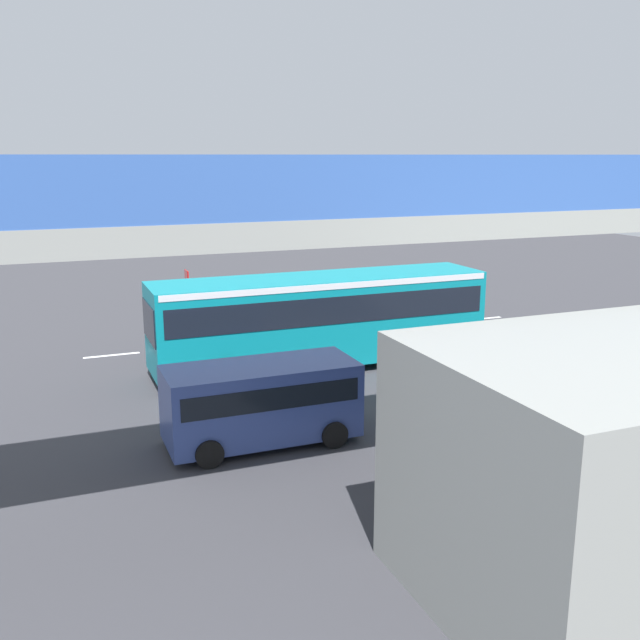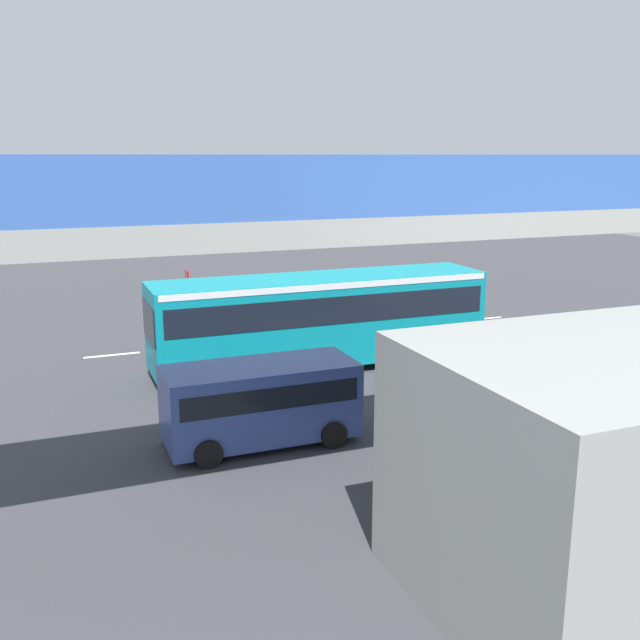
{
  "view_description": "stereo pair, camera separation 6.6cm",
  "coord_description": "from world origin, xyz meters",
  "views": [
    {
      "loc": [
        10.17,
        22.52,
        7.14
      ],
      "look_at": [
        1.36,
        0.44,
        1.6
      ],
      "focal_mm": 39.84,
      "sensor_mm": 36.0,
      "label": 1
    },
    {
      "loc": [
        10.11,
        22.54,
        7.14
      ],
      "look_at": [
        1.36,
        0.44,
        1.6
      ],
      "focal_mm": 39.84,
      "sensor_mm": 36.0,
      "label": 2
    }
  ],
  "objects": [
    {
      "name": "ground",
      "position": [
        0.0,
        0.0,
        0.0
      ],
      "size": [
        80.0,
        80.0,
        0.0
      ],
      "primitive_type": "plane",
      "color": "#38383D"
    },
    {
      "name": "bicycle_green",
      "position": [
        -7.11,
        5.23,
        0.37
      ],
      "size": [
        1.77,
        0.44,
        0.96
      ],
      "color": "black",
      "rests_on": "ground"
    },
    {
      "name": "traffic_sign",
      "position": [
        4.92,
        -4.51,
        1.89
      ],
      "size": [
        0.08,
        0.6,
        2.8
      ],
      "color": "slate",
      "rests_on": "ground"
    },
    {
      "name": "lane_dash_right",
      "position": [
        4.0,
        -3.48,
        0.0
      ],
      "size": [
        2.0,
        0.2,
        0.01
      ],
      "primitive_type": "cube",
      "color": "silver",
      "rests_on": "ground"
    },
    {
      "name": "city_bus",
      "position": [
        1.4,
        0.61,
        1.88
      ],
      "size": [
        11.54,
        2.85,
        3.15
      ],
      "color": "#0C8493",
      "rests_on": "ground"
    },
    {
      "name": "pedestrian",
      "position": [
        6.08,
        -3.14,
        0.89
      ],
      "size": [
        0.38,
        0.38,
        1.79
      ],
      "color": "#2D2D38",
      "rests_on": "ground"
    },
    {
      "name": "lane_dash_centre",
      "position": [
        0.0,
        -3.48,
        0.0
      ],
      "size": [
        2.0,
        0.2,
        0.01
      ],
      "primitive_type": "cube",
      "color": "silver",
      "rests_on": "ground"
    },
    {
      "name": "lane_dash_left",
      "position": [
        -4.0,
        -3.48,
        0.0
      ],
      "size": [
        2.0,
        0.2,
        0.01
      ],
      "primitive_type": "cube",
      "color": "silver",
      "rests_on": "ground"
    },
    {
      "name": "lane_dash_leftmost",
      "position": [
        -8.0,
        -3.48,
        0.0
      ],
      "size": [
        2.0,
        0.2,
        0.01
      ],
      "primitive_type": "cube",
      "color": "silver",
      "rests_on": "ground"
    },
    {
      "name": "parked_van",
      "position": [
        5.28,
        6.28,
        1.18
      ],
      "size": [
        4.8,
        2.17,
        2.05
      ],
      "color": "#33478C",
      "rests_on": "ground"
    },
    {
      "name": "bicycle_red",
      "position": [
        -6.98,
        2.35,
        0.37
      ],
      "size": [
        1.77,
        0.44,
        0.96
      ],
      "color": "black",
      "rests_on": "ground"
    },
    {
      "name": "pedestrian_overpass",
      "position": [
        0.0,
        9.77,
        5.37
      ],
      "size": [
        30.04,
        2.6,
        7.15
      ],
      "color": "gray",
      "rests_on": "ground"
    },
    {
      "name": "lane_dash_rightmost",
      "position": [
        8.0,
        -3.48,
        0.0
      ],
      "size": [
        2.0,
        0.2,
        0.01
      ],
      "primitive_type": "cube",
      "color": "silver",
      "rests_on": "ground"
    }
  ]
}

